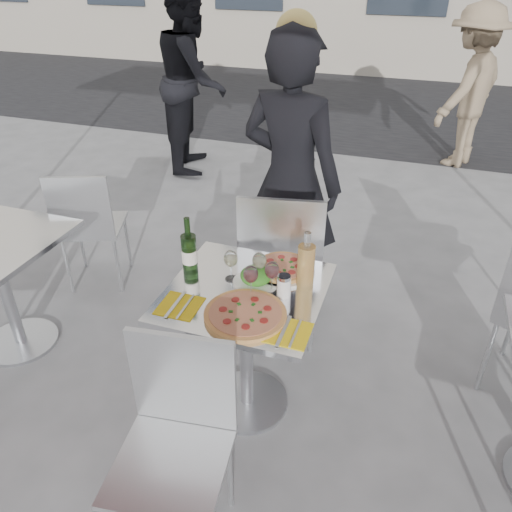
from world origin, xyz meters
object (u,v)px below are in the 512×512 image
(main_table, at_px, (246,326))
(wineglass_white_b, at_px, (259,262))
(pizza_near, at_px, (245,314))
(chair_far, at_px, (282,257))
(sugar_shaker, at_px, (284,286))
(napkin_left, at_px, (180,305))
(pizza_far, at_px, (283,268))
(napkin_right, at_px, (288,332))
(woman_diner, at_px, (290,182))
(wineglass_red_a, at_px, (251,275))
(wineglass_white_a, at_px, (231,260))
(wineglass_red_b, at_px, (272,271))
(pedestrian_b, at_px, (469,88))
(chair_near, at_px, (177,430))
(pedestrian_a, at_px, (193,79))
(carafe, at_px, (306,266))
(wine_bottle, at_px, (189,252))
(side_chair_lfar, at_px, (88,221))
(salad_plate, at_px, (256,277))

(main_table, xyz_separation_m, wineglass_white_b, (0.04, 0.09, 0.32))
(pizza_near, bearing_deg, chair_far, 94.02)
(sugar_shaker, height_order, napkin_left, sugar_shaker)
(pizza_far, bearing_deg, napkin_right, -71.15)
(woman_diner, xyz_separation_m, wineglass_red_a, (0.09, -0.98, -0.04))
(sugar_shaker, height_order, wineglass_white_a, wineglass_white_a)
(main_table, xyz_separation_m, napkin_left, (-0.24, -0.21, 0.21))
(woman_diner, xyz_separation_m, wineglass_red_b, (0.17, -0.92, -0.04))
(pedestrian_b, xyz_separation_m, pizza_far, (-0.92, -3.94, -0.08))
(woman_diner, bearing_deg, chair_far, 113.72)
(sugar_shaker, bearing_deg, chair_near, -107.28)
(chair_far, distance_m, sugar_shaker, 0.61)
(woman_diner, relative_size, pizza_near, 4.99)
(pedestrian_a, relative_size, sugar_shaker, 17.69)
(pizza_near, distance_m, wineglass_white_a, 0.31)
(main_table, height_order, chair_far, chair_far)
(pizza_far, distance_m, napkin_left, 0.55)
(wineglass_white_a, bearing_deg, carafe, 8.16)
(woman_diner, relative_size, pizza_far, 5.76)
(sugar_shaker, bearing_deg, wineglass_red_b, 166.66)
(carafe, bearing_deg, pizza_near, -122.33)
(pizza_near, relative_size, wineglass_red_a, 2.29)
(pedestrian_a, xyz_separation_m, wineglass_red_a, (1.75, -3.16, -0.09))
(woman_diner, height_order, pizza_far, woman_diner)
(chair_near, height_order, carafe, carafe)
(pizza_near, bearing_deg, wine_bottle, 146.93)
(side_chair_lfar, xyz_separation_m, pedestrian_b, (2.44, 3.46, 0.31))
(chair_far, bearing_deg, wine_bottle, 46.81)
(main_table, xyz_separation_m, napkin_right, (0.27, -0.23, 0.21))
(carafe, bearing_deg, napkin_left, -146.42)
(chair_near, height_order, side_chair_lfar, chair_near)
(pedestrian_b, height_order, carafe, pedestrian_b)
(wineglass_red_b, bearing_deg, side_chair_lfar, 156.21)
(pedestrian_b, distance_m, napkin_right, 4.45)
(napkin_right, bearing_deg, wineglass_white_b, 126.20)
(chair_near, bearing_deg, wine_bottle, 102.85)
(pedestrian_b, bearing_deg, chair_near, 13.32)
(pedestrian_b, bearing_deg, napkin_left, 9.59)
(pedestrian_b, height_order, pizza_far, pedestrian_b)
(salad_plate, relative_size, carafe, 0.76)
(wineglass_red_b, relative_size, napkin_right, 0.79)
(wineglass_white_a, height_order, napkin_left, wineglass_white_a)
(wineglass_white_b, distance_m, napkin_right, 0.41)
(wineglass_white_b, bearing_deg, sugar_shaker, -27.18)
(pedestrian_a, bearing_deg, main_table, -168.27)
(pizza_near, height_order, sugar_shaker, sugar_shaker)
(side_chair_lfar, height_order, sugar_shaker, side_chair_lfar)
(wine_bottle, xyz_separation_m, sugar_shaker, (0.49, -0.04, -0.06))
(pizza_far, bearing_deg, pedestrian_a, 122.20)
(pedestrian_b, distance_m, pizza_near, 4.45)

